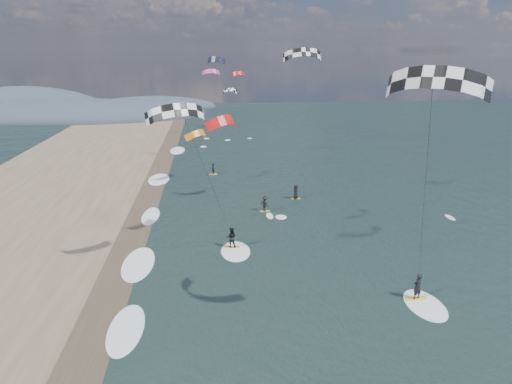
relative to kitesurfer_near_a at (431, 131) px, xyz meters
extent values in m
cube|color=#382D23|center=(-18.83, 7.70, -13.14)|extent=(3.00, 240.00, 0.00)
ellipsoid|color=#3D4756|center=(-64.83, 109.70, -13.15)|extent=(48.00, 20.00, 15.00)
ellipsoid|color=#3D4756|center=(-46.83, 97.70, -13.15)|extent=(64.00, 24.00, 10.00)
ellipsoid|color=#3D4756|center=(-28.83, 117.70, -13.15)|extent=(40.00, 18.00, 7.00)
cube|color=#F8AA2B|center=(3.27, 5.04, -13.11)|extent=(1.58, 0.47, 0.07)
imported|color=black|center=(3.27, 5.04, -12.11)|extent=(0.83, 0.68, 1.95)
ellipsoid|color=white|center=(3.57, 4.24, -13.15)|extent=(2.60, 4.20, 0.12)
cylinder|color=black|center=(1.27, 2.04, -4.57)|extent=(0.02, 0.02, 16.25)
cube|color=#F8AA2B|center=(-9.49, 14.95, -13.11)|extent=(1.49, 0.46, 0.07)
imported|color=black|center=(-9.49, 14.95, -12.14)|extent=(1.05, 0.90, 1.89)
ellipsoid|color=white|center=(-9.19, 14.15, -13.15)|extent=(2.60, 4.20, 0.12)
cylinder|color=black|center=(-11.24, 11.95, -5.87)|extent=(0.02, 0.02, 13.83)
cube|color=#F8AA2B|center=(-5.32, 23.80, -13.12)|extent=(1.10, 0.35, 0.05)
imported|color=black|center=(-5.32, 23.80, -12.24)|extent=(1.20, 1.25, 1.71)
cube|color=#F8AA2B|center=(-1.08, 27.57, -13.12)|extent=(1.10, 0.35, 0.05)
imported|color=black|center=(-1.08, 27.57, -12.22)|extent=(0.56, 0.86, 1.75)
cube|color=#F8AA2B|center=(-10.85, 39.47, -13.12)|extent=(1.10, 0.35, 0.05)
imported|color=black|center=(-10.85, 39.47, -12.31)|extent=(0.45, 0.62, 1.58)
ellipsoid|color=white|center=(-17.63, 3.70, -13.15)|extent=(2.40, 5.40, 0.11)
ellipsoid|color=white|center=(-17.63, 12.70, -13.15)|extent=(2.40, 5.40, 0.11)
ellipsoid|color=white|center=(-17.63, 23.70, -13.15)|extent=(2.40, 5.40, 0.11)
ellipsoid|color=white|center=(-17.63, 37.70, -13.15)|extent=(2.40, 5.40, 0.11)
ellipsoid|color=white|center=(-17.63, 55.70, -13.15)|extent=(2.40, 5.40, 0.11)
camera|label=1|loc=(-11.07, -20.36, 3.89)|focal=30.00mm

